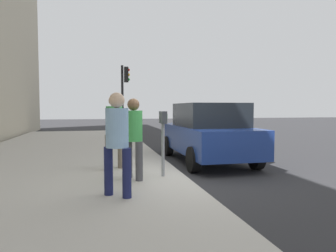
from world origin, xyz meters
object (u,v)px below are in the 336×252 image
object	(u,v)px
parking_officer	(114,126)
parked_sedan_near	(207,132)
pedestrian_bystander	(117,136)
parking_meter	(163,130)
pedestrian_at_meter	(134,133)
traffic_signal	(124,89)

from	to	relation	value
parking_officer	parked_sedan_near	size ratio (longest dim) A/B	0.41
pedestrian_bystander	parking_officer	size ratio (longest dim) A/B	0.97
parking_meter	parked_sedan_near	distance (m)	2.92
pedestrian_at_meter	parking_officer	distance (m)	1.20
traffic_signal	parking_officer	bearing A→B (deg)	173.67
pedestrian_at_meter	pedestrian_bystander	bearing A→B (deg)	-138.45
pedestrian_at_meter	parked_sedan_near	xyz separation A→B (m)	(2.41, -2.49, -0.23)
parking_officer	traffic_signal	bearing A→B (deg)	136.35
parking_meter	parking_officer	xyz separation A→B (m)	(0.99, 0.99, 0.04)
pedestrian_at_meter	parked_sedan_near	world-z (taller)	pedestrian_at_meter
pedestrian_at_meter	traffic_signal	xyz separation A→B (m)	(9.18, -0.55, 1.45)
pedestrian_bystander	parked_sedan_near	world-z (taller)	pedestrian_bystander
pedestrian_at_meter	pedestrian_bystander	xyz separation A→B (m)	(-1.19, 0.40, 0.05)
pedestrian_bystander	parking_officer	bearing A→B (deg)	38.49
parking_officer	traffic_signal	distance (m)	8.20
parking_meter	pedestrian_bystander	size ratio (longest dim) A/B	0.81
parked_sedan_near	pedestrian_bystander	bearing A→B (deg)	141.19
pedestrian_bystander	parked_sedan_near	bearing A→B (deg)	1.32
parking_meter	parked_sedan_near	size ratio (longest dim) A/B	0.32
parking_meter	pedestrian_bystander	bearing A→B (deg)	141.73
pedestrian_at_meter	parked_sedan_near	bearing A→B (deg)	14.35
parked_sedan_near	traffic_signal	bearing A→B (deg)	15.96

